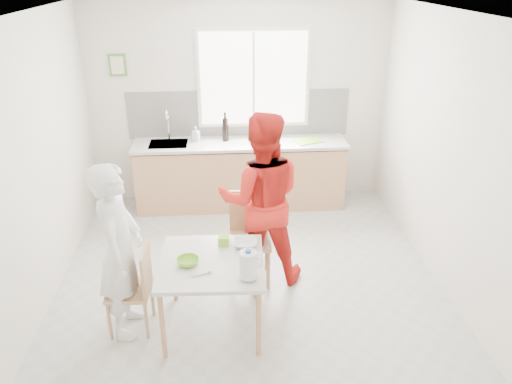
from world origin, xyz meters
TOP-DOWN VIEW (x-y plane):
  - ground at (0.00, 0.00)m, footprint 4.50×4.50m
  - room_shell at (0.00, 0.00)m, footprint 4.50×4.50m
  - window at (0.20, 2.23)m, footprint 1.50×0.06m
  - backsplash at (0.00, 2.24)m, footprint 3.00×0.02m
  - picture_frame at (-1.55, 2.23)m, footprint 0.22×0.03m
  - kitchen_counter at (-0.00, 1.95)m, footprint 2.84×0.64m
  - dining_table at (-0.37, -0.62)m, footprint 0.95×0.95m
  - chair_left at (-1.06, -0.59)m, footprint 0.40×0.40m
  - chair_far at (0.01, 0.19)m, footprint 0.46×0.46m
  - person_white at (-1.16, -0.59)m, footprint 0.42×0.61m
  - person_red at (0.13, 0.16)m, footprint 0.91×0.73m
  - bowl_green at (-0.58, -0.66)m, footprint 0.20×0.20m
  - bowl_white at (-0.06, -0.38)m, footprint 0.24×0.24m
  - milk_jug at (-0.06, -0.91)m, footprint 0.20×0.15m
  - green_box at (-0.26, -0.34)m, footprint 0.10×0.10m
  - spoon at (-0.46, -0.84)m, footprint 0.16×0.06m
  - cutting_board at (0.90, 1.90)m, footprint 0.42×0.36m
  - wine_bottle_a at (-0.20, 2.01)m, footprint 0.07×0.07m
  - wine_bottle_b at (-0.18, 2.05)m, footprint 0.07×0.07m
  - jar_amber at (0.15, 1.97)m, footprint 0.06×0.06m
  - soap_bottle at (-0.59, 2.05)m, footprint 0.11×0.12m

SIDE VIEW (x-z plane):
  - ground at x=0.00m, z-range 0.00..0.00m
  - kitchen_counter at x=0.00m, z-range -0.27..1.10m
  - chair_left at x=-1.06m, z-range 0.04..0.87m
  - chair_far at x=0.01m, z-range 0.05..1.00m
  - dining_table at x=-0.37m, z-range 0.28..0.98m
  - spoon at x=-0.46m, z-range 0.71..0.72m
  - bowl_white at x=-0.06m, z-range 0.70..0.76m
  - bowl_green at x=-0.58m, z-range 0.70..0.76m
  - green_box at x=-0.26m, z-range 0.70..0.79m
  - person_white at x=-1.16m, z-range 0.00..1.64m
  - milk_jug at x=-0.06m, z-range 0.71..0.97m
  - person_red at x=0.13m, z-range 0.00..1.82m
  - cutting_board at x=0.90m, z-range 0.92..0.93m
  - jar_amber at x=0.15m, z-range 0.92..1.08m
  - soap_bottle at x=-0.59m, z-range 0.92..1.11m
  - wine_bottle_b at x=-0.18m, z-range 0.92..1.22m
  - wine_bottle_a at x=-0.20m, z-range 0.92..1.24m
  - backsplash at x=0.00m, z-range 0.90..1.55m
  - room_shell at x=0.00m, z-range -0.61..3.89m
  - window at x=0.20m, z-range 1.05..2.35m
  - picture_frame at x=-1.55m, z-range 1.76..2.04m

